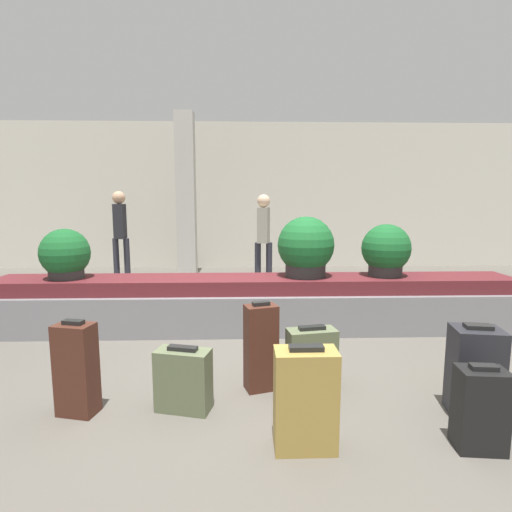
{
  "coord_description": "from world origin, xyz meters",
  "views": [
    {
      "loc": [
        -0.14,
        -3.34,
        1.52
      ],
      "look_at": [
        0.0,
        1.25,
        0.87
      ],
      "focal_mm": 28.0,
      "sensor_mm": 36.0,
      "label": 1
    }
  ],
  "objects_px": {
    "suitcase_2": "(311,359)",
    "suitcase_7": "(475,372)",
    "suitcase_4": "(261,347)",
    "potted_plant_2": "(65,255)",
    "suitcase_0": "(482,365)",
    "suitcase_5": "(480,409)",
    "suitcase_3": "(183,380)",
    "traveler_1": "(120,228)",
    "suitcase_1": "(76,369)",
    "suitcase_6": "(305,399)",
    "potted_plant_0": "(306,248)",
    "potted_plant_1": "(386,251)",
    "pillar": "(186,196)",
    "traveler_0": "(264,232)"
  },
  "relations": [
    {
      "from": "suitcase_6",
      "to": "suitcase_1",
      "type": "bearing_deg",
      "value": 163.74
    },
    {
      "from": "traveler_0",
      "to": "suitcase_7",
      "type": "bearing_deg",
      "value": 28.04
    },
    {
      "from": "traveler_1",
      "to": "suitcase_3",
      "type": "bearing_deg",
      "value": -162.79
    },
    {
      "from": "suitcase_2",
      "to": "suitcase_7",
      "type": "relative_size",
      "value": 0.79
    },
    {
      "from": "potted_plant_0",
      "to": "potted_plant_2",
      "type": "height_order",
      "value": "potted_plant_0"
    },
    {
      "from": "suitcase_1",
      "to": "suitcase_3",
      "type": "distance_m",
      "value": 0.76
    },
    {
      "from": "suitcase_0",
      "to": "suitcase_5",
      "type": "distance_m",
      "value": 0.85
    },
    {
      "from": "suitcase_0",
      "to": "pillar",
      "type": "bearing_deg",
      "value": 106.24
    },
    {
      "from": "potted_plant_0",
      "to": "potted_plant_1",
      "type": "relative_size",
      "value": 1.15
    },
    {
      "from": "pillar",
      "to": "suitcase_2",
      "type": "bearing_deg",
      "value": -71.34
    },
    {
      "from": "suitcase_7",
      "to": "potted_plant_1",
      "type": "bearing_deg",
      "value": 97.96
    },
    {
      "from": "suitcase_1",
      "to": "potted_plant_0",
      "type": "distance_m",
      "value": 2.78
    },
    {
      "from": "suitcase_3",
      "to": "suitcase_7",
      "type": "relative_size",
      "value": 0.72
    },
    {
      "from": "suitcase_5",
      "to": "potted_plant_2",
      "type": "relative_size",
      "value": 0.94
    },
    {
      "from": "suitcase_5",
      "to": "potted_plant_1",
      "type": "height_order",
      "value": "potted_plant_1"
    },
    {
      "from": "suitcase_3",
      "to": "potted_plant_2",
      "type": "xyz_separation_m",
      "value": [
        -1.61,
        1.85,
        0.66
      ]
    },
    {
      "from": "suitcase_1",
      "to": "suitcase_5",
      "type": "distance_m",
      "value": 2.67
    },
    {
      "from": "potted_plant_0",
      "to": "traveler_1",
      "type": "relative_size",
      "value": 0.42
    },
    {
      "from": "pillar",
      "to": "suitcase_7",
      "type": "xyz_separation_m",
      "value": [
        2.76,
        -5.4,
        -1.28
      ]
    },
    {
      "from": "suitcase_0",
      "to": "suitcase_3",
      "type": "bearing_deg",
      "value": 170.34
    },
    {
      "from": "suitcase_3",
      "to": "potted_plant_0",
      "type": "distance_m",
      "value": 2.33
    },
    {
      "from": "potted_plant_2",
      "to": "potted_plant_1",
      "type": "bearing_deg",
      "value": 0.61
    },
    {
      "from": "suitcase_2",
      "to": "suitcase_6",
      "type": "height_order",
      "value": "suitcase_6"
    },
    {
      "from": "suitcase_1",
      "to": "suitcase_6",
      "type": "relative_size",
      "value": 1.05
    },
    {
      "from": "suitcase_4",
      "to": "suitcase_6",
      "type": "distance_m",
      "value": 0.82
    },
    {
      "from": "suitcase_7",
      "to": "traveler_0",
      "type": "height_order",
      "value": "traveler_0"
    },
    {
      "from": "potted_plant_1",
      "to": "suitcase_4",
      "type": "bearing_deg",
      "value": -134.5
    },
    {
      "from": "suitcase_4",
      "to": "suitcase_5",
      "type": "height_order",
      "value": "suitcase_4"
    },
    {
      "from": "suitcase_1",
      "to": "potted_plant_2",
      "type": "xyz_separation_m",
      "value": [
        -0.86,
        1.87,
        0.56
      ]
    },
    {
      "from": "suitcase_4",
      "to": "suitcase_0",
      "type": "bearing_deg",
      "value": -20.16
    },
    {
      "from": "pillar",
      "to": "suitcase_7",
      "type": "height_order",
      "value": "pillar"
    },
    {
      "from": "suitcase_7",
      "to": "traveler_1",
      "type": "height_order",
      "value": "traveler_1"
    },
    {
      "from": "suitcase_3",
      "to": "suitcase_7",
      "type": "distance_m",
      "value": 2.07
    },
    {
      "from": "suitcase_3",
      "to": "traveler_0",
      "type": "distance_m",
      "value": 4.36
    },
    {
      "from": "suitcase_4",
      "to": "potted_plant_2",
      "type": "bearing_deg",
      "value": 128.21
    },
    {
      "from": "suitcase_4",
      "to": "potted_plant_2",
      "type": "distance_m",
      "value": 2.73
    },
    {
      "from": "suitcase_1",
      "to": "traveler_0",
      "type": "height_order",
      "value": "traveler_0"
    },
    {
      "from": "suitcase_0",
      "to": "traveler_1",
      "type": "distance_m",
      "value": 6.23
    },
    {
      "from": "traveler_0",
      "to": "potted_plant_1",
      "type": "bearing_deg",
      "value": 41.48
    },
    {
      "from": "suitcase_0",
      "to": "suitcase_5",
      "type": "bearing_deg",
      "value": -136.59
    },
    {
      "from": "suitcase_5",
      "to": "suitcase_6",
      "type": "xyz_separation_m",
      "value": [
        -1.06,
        0.04,
        0.06
      ]
    },
    {
      "from": "potted_plant_2",
      "to": "suitcase_2",
      "type": "bearing_deg",
      "value": -30.84
    },
    {
      "from": "suitcase_3",
      "to": "suitcase_7",
      "type": "xyz_separation_m",
      "value": [
        2.06,
        -0.13,
        0.09
      ]
    },
    {
      "from": "potted_plant_1",
      "to": "traveler_1",
      "type": "relative_size",
      "value": 0.37
    },
    {
      "from": "potted_plant_0",
      "to": "potted_plant_1",
      "type": "xyz_separation_m",
      "value": [
        0.96,
        0.0,
        -0.04
      ]
    },
    {
      "from": "suitcase_0",
      "to": "potted_plant_2",
      "type": "bearing_deg",
      "value": 142.72
    },
    {
      "from": "suitcase_0",
      "to": "suitcase_5",
      "type": "relative_size",
      "value": 0.87
    },
    {
      "from": "potted_plant_2",
      "to": "traveler_1",
      "type": "bearing_deg",
      "value": 94.92
    },
    {
      "from": "suitcase_0",
      "to": "suitcase_1",
      "type": "xyz_separation_m",
      "value": [
        -3.07,
        -0.23,
        0.11
      ]
    },
    {
      "from": "suitcase_5",
      "to": "traveler_0",
      "type": "distance_m",
      "value": 4.91
    }
  ]
}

